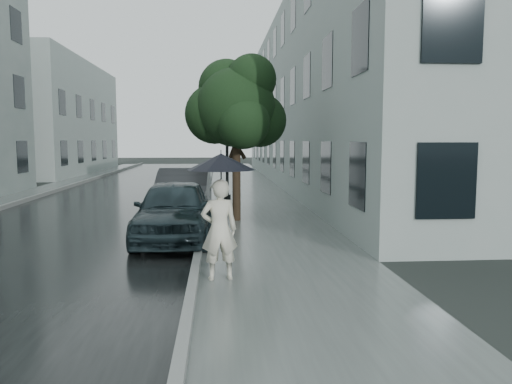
{
  "coord_description": "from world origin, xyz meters",
  "views": [
    {
      "loc": [
        -1.17,
        -7.91,
        2.4
      ],
      "look_at": [
        -0.35,
        2.52,
        1.3
      ],
      "focal_mm": 35.0,
      "sensor_mm": 36.0,
      "label": 1
    }
  ],
  "objects": [
    {
      "name": "ground",
      "position": [
        0.0,
        0.0,
        0.0
      ],
      "size": [
        120.0,
        120.0,
        0.0
      ],
      "primitive_type": "plane",
      "color": "black",
      "rests_on": "ground"
    },
    {
      "name": "sidewalk",
      "position": [
        0.25,
        12.0,
        0.0
      ],
      "size": [
        3.5,
        60.0,
        0.01
      ],
      "primitive_type": "cube",
      "color": "slate",
      "rests_on": "ground"
    },
    {
      "name": "kerb_near",
      "position": [
        -1.57,
        12.0,
        0.07
      ],
      "size": [
        0.15,
        60.0,
        0.15
      ],
      "primitive_type": "cube",
      "color": "slate",
      "rests_on": "ground"
    },
    {
      "name": "asphalt_road",
      "position": [
        -5.08,
        12.0,
        0.0
      ],
      "size": [
        6.85,
        60.0,
        0.0
      ],
      "primitive_type": "cube",
      "color": "black",
      "rests_on": "ground"
    },
    {
      "name": "kerb_far",
      "position": [
        -8.57,
        12.0,
        0.07
      ],
      "size": [
        0.15,
        60.0,
        0.15
      ],
      "primitive_type": "cube",
      "color": "slate",
      "rests_on": "ground"
    },
    {
      "name": "sidewalk_far",
      "position": [
        -9.5,
        12.0,
        0.0
      ],
      "size": [
        1.7,
        60.0,
        0.01
      ],
      "primitive_type": "cube",
      "color": "#4C5451",
      "rests_on": "ground"
    },
    {
      "name": "building_near",
      "position": [
        5.47,
        19.5,
        4.5
      ],
      "size": [
        7.02,
        36.0,
        9.0
      ],
      "color": "#8D9A96",
      "rests_on": "ground"
    },
    {
      "name": "building_far_b",
      "position": [
        -13.77,
        30.0,
        4.0
      ],
      "size": [
        7.02,
        18.0,
        8.0
      ],
      "color": "#8D9A96",
      "rests_on": "ground"
    },
    {
      "name": "pedestrian",
      "position": [
        -1.14,
        0.5,
        0.87
      ],
      "size": [
        0.69,
        0.51,
        1.73
      ],
      "primitive_type": "imported",
      "rotation": [
        0.0,
        0.0,
        3.3
      ],
      "color": "beige",
      "rests_on": "sidewalk"
    },
    {
      "name": "umbrella",
      "position": [
        -1.1,
        0.55,
        2.03
      ],
      "size": [
        1.4,
        1.4,
        1.28
      ],
      "rotation": [
        0.0,
        0.0,
        0.22
      ],
      "color": "black",
      "rests_on": "ground"
    },
    {
      "name": "street_tree",
      "position": [
        -0.6,
        6.91,
        3.37
      ],
      "size": [
        3.04,
        2.76,
        4.85
      ],
      "color": "#332619",
      "rests_on": "ground"
    },
    {
      "name": "lamp_post",
      "position": [
        -0.92,
        12.08,
        3.05
      ],
      "size": [
        0.85,
        0.36,
        5.34
      ],
      "rotation": [
        0.0,
        0.0,
        0.1
      ],
      "color": "black",
      "rests_on": "ground"
    },
    {
      "name": "car_near",
      "position": [
        -2.2,
        3.99,
        0.73
      ],
      "size": [
        1.77,
        4.29,
        1.45
      ],
      "primitive_type": "imported",
      "rotation": [
        0.0,
        0.0,
        -0.01
      ],
      "color": "#1B292E",
      "rests_on": "ground"
    },
    {
      "name": "car_far",
      "position": [
        -2.23,
        7.95,
        0.75
      ],
      "size": [
        1.71,
        4.57,
        1.49
      ],
      "primitive_type": "imported",
      "rotation": [
        0.0,
        0.0,
        -0.03
      ],
      "color": "#242729",
      "rests_on": "ground"
    }
  ]
}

